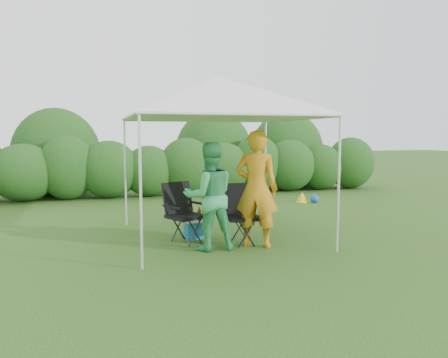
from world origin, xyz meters
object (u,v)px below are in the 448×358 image
object	(u,v)px
canopy	(218,97)
chair_left	(183,208)
woman	(210,196)
chair_right	(242,209)
man	(256,189)
cooler	(196,229)

from	to	relation	value
canopy	chair_left	world-z (taller)	canopy
chair_left	woman	distance (m)	0.74
chair_right	woman	distance (m)	0.76
man	cooler	distance (m)	1.41
woman	canopy	bearing A→B (deg)	-113.75
canopy	cooler	distance (m)	2.33
man	chair_right	bearing A→B (deg)	-37.63
chair_left	man	world-z (taller)	man
chair_right	chair_left	size ratio (longest dim) A/B	0.98
woman	cooler	world-z (taller)	woman
chair_right	woman	world-z (taller)	woman
chair_right	chair_left	world-z (taller)	chair_left
canopy	chair_right	size ratio (longest dim) A/B	3.12
canopy	chair_right	bearing A→B (deg)	-59.05
canopy	man	world-z (taller)	canopy
chair_right	chair_left	distance (m)	1.00
canopy	chair_right	xyz separation A→B (m)	(0.28, -0.47, -1.90)
chair_left	man	distance (m)	1.32
man	cooler	size ratio (longest dim) A/B	4.52
chair_left	woman	bearing A→B (deg)	-89.47
man	chair_left	bearing A→B (deg)	-0.61
canopy	man	bearing A→B (deg)	-62.68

